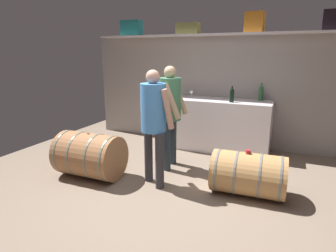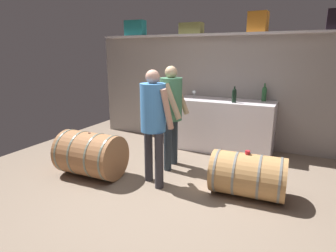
{
  "view_description": "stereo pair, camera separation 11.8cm",
  "coord_description": "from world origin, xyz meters",
  "px_view_note": "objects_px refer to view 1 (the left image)",
  "views": [
    {
      "loc": [
        1.31,
        -2.9,
        1.76
      ],
      "look_at": [
        -0.19,
        0.54,
        0.8
      ],
      "focal_mm": 30.59,
      "sensor_mm": 36.0,
      "label": 1
    },
    {
      "loc": [
        1.42,
        -2.85,
        1.76
      ],
      "look_at": [
        -0.19,
        0.54,
        0.8
      ],
      "focal_mm": 30.59,
      "sensor_mm": 36.0,
      "label": 2
    }
  ],
  "objects_px": {
    "wine_bottle_dark": "(232,95)",
    "wine_barrel_far": "(90,155)",
    "work_cabinet": "(221,125)",
    "wine_barrel_near": "(248,174)",
    "toolcase_orange": "(255,22)",
    "wine_bottle_green": "(261,93)",
    "toolcase_olive": "(188,29)",
    "winemaker_pouring": "(170,107)",
    "visitor_tasting": "(154,116)",
    "wine_glass": "(191,92)",
    "tasting_cup": "(248,151)",
    "toolcase_teal": "(131,28)",
    "toolcase_black": "(335,20)"
  },
  "relations": [
    {
      "from": "toolcase_black",
      "to": "work_cabinet",
      "type": "bearing_deg",
      "value": -171.02
    },
    {
      "from": "toolcase_olive",
      "to": "wine_bottle_dark",
      "type": "relative_size",
      "value": 1.55
    },
    {
      "from": "toolcase_teal",
      "to": "tasting_cup",
      "type": "relative_size",
      "value": 6.92
    },
    {
      "from": "toolcase_teal",
      "to": "work_cabinet",
      "type": "xyz_separation_m",
      "value": [
        1.97,
        -0.23,
        -1.77
      ]
    },
    {
      "from": "wine_bottle_green",
      "to": "wine_barrel_far",
      "type": "xyz_separation_m",
      "value": [
        -2.09,
        -2.14,
        -0.75
      ]
    },
    {
      "from": "wine_barrel_near",
      "to": "wine_bottle_dark",
      "type": "bearing_deg",
      "value": 108.15
    },
    {
      "from": "toolcase_orange",
      "to": "wine_bottle_green",
      "type": "bearing_deg",
      "value": -3.28
    },
    {
      "from": "wine_barrel_near",
      "to": "wine_barrel_far",
      "type": "bearing_deg",
      "value": -173.52
    },
    {
      "from": "visitor_tasting",
      "to": "wine_glass",
      "type": "bearing_deg",
      "value": 125.34
    },
    {
      "from": "wine_glass",
      "to": "toolcase_teal",
      "type": "bearing_deg",
      "value": 172.68
    },
    {
      "from": "toolcase_olive",
      "to": "wine_barrel_far",
      "type": "relative_size",
      "value": 0.46
    },
    {
      "from": "wine_barrel_near",
      "to": "tasting_cup",
      "type": "xyz_separation_m",
      "value": [
        -0.02,
        0.0,
        0.3
      ]
    },
    {
      "from": "toolcase_olive",
      "to": "tasting_cup",
      "type": "relative_size",
      "value": 7.21
    },
    {
      "from": "wine_barrel_far",
      "to": "wine_bottle_dark",
      "type": "bearing_deg",
      "value": 46.55
    },
    {
      "from": "wine_bottle_green",
      "to": "visitor_tasting",
      "type": "xyz_separation_m",
      "value": [
        -1.12,
        -2.0,
        -0.12
      ]
    },
    {
      "from": "wine_bottle_dark",
      "to": "tasting_cup",
      "type": "xyz_separation_m",
      "value": [
        0.51,
        -1.43,
        -0.48
      ]
    },
    {
      "from": "wine_bottle_green",
      "to": "wine_glass",
      "type": "bearing_deg",
      "value": -173.21
    },
    {
      "from": "wine_barrel_near",
      "to": "visitor_tasting",
      "type": "height_order",
      "value": "visitor_tasting"
    },
    {
      "from": "wine_barrel_near",
      "to": "toolcase_olive",
      "type": "bearing_deg",
      "value": 126.77
    },
    {
      "from": "toolcase_teal",
      "to": "visitor_tasting",
      "type": "xyz_separation_m",
      "value": [
        1.49,
        -2.03,
        -1.29
      ]
    },
    {
      "from": "wine_bottle_dark",
      "to": "wine_barrel_near",
      "type": "distance_m",
      "value": 1.72
    },
    {
      "from": "wine_glass",
      "to": "wine_barrel_near",
      "type": "relative_size",
      "value": 0.15
    },
    {
      "from": "work_cabinet",
      "to": "wine_barrel_near",
      "type": "bearing_deg",
      "value": -65.22
    },
    {
      "from": "toolcase_black",
      "to": "tasting_cup",
      "type": "bearing_deg",
      "value": -115.92
    },
    {
      "from": "toolcase_orange",
      "to": "wine_barrel_near",
      "type": "height_order",
      "value": "toolcase_orange"
    },
    {
      "from": "work_cabinet",
      "to": "wine_glass",
      "type": "distance_m",
      "value": 0.83
    },
    {
      "from": "wine_barrel_far",
      "to": "visitor_tasting",
      "type": "xyz_separation_m",
      "value": [
        0.97,
        0.14,
        0.63
      ]
    },
    {
      "from": "wine_bottle_green",
      "to": "visitor_tasting",
      "type": "distance_m",
      "value": 2.3
    },
    {
      "from": "wine_bottle_dark",
      "to": "visitor_tasting",
      "type": "distance_m",
      "value": 1.77
    },
    {
      "from": "work_cabinet",
      "to": "wine_glass",
      "type": "bearing_deg",
      "value": 174.45
    },
    {
      "from": "work_cabinet",
      "to": "wine_barrel_far",
      "type": "bearing_deg",
      "value": -126.89
    },
    {
      "from": "wine_barrel_near",
      "to": "wine_barrel_far",
      "type": "distance_m",
      "value": 2.21
    },
    {
      "from": "toolcase_olive",
      "to": "toolcase_orange",
      "type": "relative_size",
      "value": 1.27
    },
    {
      "from": "toolcase_olive",
      "to": "winemaker_pouring",
      "type": "xyz_separation_m",
      "value": [
        0.23,
        -1.37,
        -1.23
      ]
    },
    {
      "from": "wine_glass",
      "to": "wine_barrel_far",
      "type": "distance_m",
      "value": 2.28
    },
    {
      "from": "wine_glass",
      "to": "winemaker_pouring",
      "type": "relative_size",
      "value": 0.09
    },
    {
      "from": "wine_bottle_green",
      "to": "winemaker_pouring",
      "type": "xyz_separation_m",
      "value": [
        -1.17,
        -1.34,
        -0.1
      ]
    },
    {
      "from": "toolcase_olive",
      "to": "wine_bottle_dark",
      "type": "xyz_separation_m",
      "value": [
        0.95,
        -0.4,
        -1.13
      ]
    },
    {
      "from": "work_cabinet",
      "to": "visitor_tasting",
      "type": "distance_m",
      "value": 1.92
    },
    {
      "from": "work_cabinet",
      "to": "wine_bottle_green",
      "type": "xyz_separation_m",
      "value": [
        0.64,
        0.21,
        0.6
      ]
    },
    {
      "from": "wine_barrel_near",
      "to": "toolcase_orange",
      "type": "bearing_deg",
      "value": 96.77
    },
    {
      "from": "toolcase_orange",
      "to": "wine_bottle_dark",
      "type": "relative_size",
      "value": 1.22
    },
    {
      "from": "wine_glass",
      "to": "toolcase_orange",
      "type": "bearing_deg",
      "value": 9.51
    },
    {
      "from": "work_cabinet",
      "to": "wine_barrel_near",
      "type": "height_order",
      "value": "work_cabinet"
    },
    {
      "from": "wine_bottle_dark",
      "to": "toolcase_teal",
      "type": "bearing_deg",
      "value": 169.63
    },
    {
      "from": "wine_bottle_dark",
      "to": "wine_barrel_far",
      "type": "xyz_separation_m",
      "value": [
        -1.65,
        -1.77,
        -0.74
      ]
    },
    {
      "from": "toolcase_orange",
      "to": "work_cabinet",
      "type": "distance_m",
      "value": 1.86
    },
    {
      "from": "wine_bottle_dark",
      "to": "visitor_tasting",
      "type": "bearing_deg",
      "value": -112.62
    },
    {
      "from": "wine_bottle_dark",
      "to": "wine_bottle_green",
      "type": "bearing_deg",
      "value": 40.08
    },
    {
      "from": "wine_glass",
      "to": "wine_barrel_near",
      "type": "distance_m",
      "value": 2.26
    }
  ]
}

